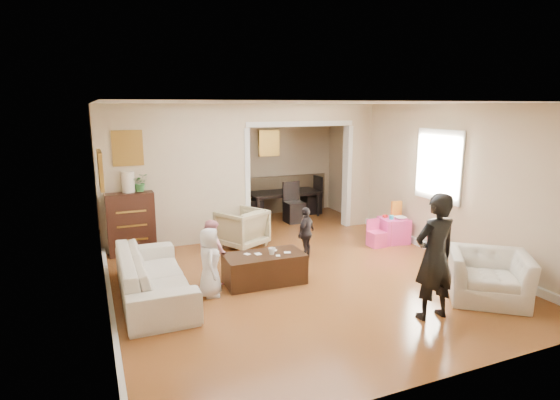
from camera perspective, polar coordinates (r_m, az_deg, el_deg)
name	(u,v)px	position (r m, az deg, el deg)	size (l,w,h in m)	color
floor	(285,265)	(7.52, 0.60, -8.15)	(7.00, 7.00, 0.00)	#A05F29
partition_left	(177,176)	(8.50, -12.88, 2.94)	(2.75, 0.18, 2.60)	#C9BA93
partition_right	(357,165)	(9.91, 9.62, 4.30)	(0.55, 0.18, 2.60)	#C9BA93
partition_header	(299,113)	(9.16, 2.46, 10.91)	(2.22, 0.18, 0.35)	#C9BA93
window_pane	(439,166)	(8.30, 19.37, 4.11)	(0.03, 0.95, 1.10)	white
framed_art_partition	(128,148)	(8.23, -18.61, 6.20)	(0.45, 0.03, 0.55)	brown
framed_art_sofa_wall	(100,170)	(5.93, -21.64, 3.55)	(0.03, 0.55, 0.40)	brown
framed_art_alcove	(269,143)	(10.70, -1.38, 7.16)	(0.45, 0.03, 0.55)	brown
sofa	(153,275)	(6.43, -15.62, -9.09)	(2.18, 0.85, 0.64)	white
armchair_back	(242,228)	(8.39, -4.83, -3.54)	(0.75, 0.77, 0.70)	tan
armchair_front	(488,276)	(6.75, 24.71, -8.71)	(1.00, 0.87, 0.65)	white
dresser	(131,223)	(8.39, -18.24, -2.73)	(0.80, 0.45, 1.10)	#34180F
table_lamp	(128,182)	(8.24, -18.56, 2.18)	(0.22, 0.22, 0.36)	beige
potted_plant	(140,182)	(8.26, -17.17, 2.13)	(0.28, 0.25, 0.31)	#3A7935
coffee_table	(264,268)	(6.74, -1.98, -8.58)	(1.16, 0.58, 0.44)	#351F11
coffee_cup	(272,251)	(6.64, -1.04, -6.45)	(0.11, 0.11, 0.10)	silver
play_table	(393,230)	(8.92, 14.07, -3.70)	(0.49, 0.49, 0.47)	#FF43A9
cereal_box	(396,209)	(8.98, 14.42, -1.10)	(0.20, 0.07, 0.30)	gold
cyan_cup	(391,217)	(8.76, 13.83, -2.13)	(0.08, 0.08, 0.08)	#29C3D0
toy_block	(385,216)	(8.88, 13.07, -2.00)	(0.08, 0.06, 0.05)	red
play_bowl	(400,218)	(8.80, 14.88, -2.21)	(0.22, 0.22, 0.05)	white
dining_table	(283,204)	(10.69, 0.36, -0.46)	(1.68, 0.94, 0.59)	black
adult_person	(435,257)	(5.80, 18.87, -6.75)	(0.57, 0.38, 1.57)	black
child_kneel_a	(210,262)	(6.28, -8.82, -7.74)	(0.47, 0.31, 0.96)	silver
child_kneel_b	(212,251)	(6.73, -8.54, -6.42)	(0.46, 0.36, 0.95)	pink
child_toddler	(306,233)	(7.73, 3.29, -4.13)	(0.52, 0.22, 0.90)	black
craft_papers	(268,253)	(6.71, -1.52, -6.70)	(0.68, 0.34, 0.00)	white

